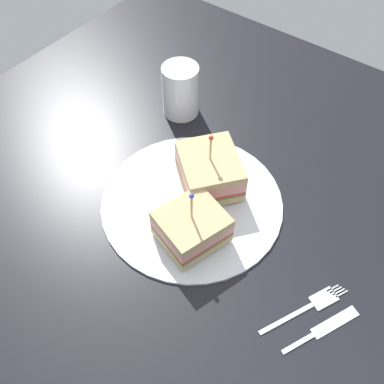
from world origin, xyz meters
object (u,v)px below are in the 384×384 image
(sandwich_half_back, at_px, (192,227))
(knife, at_px, (324,328))
(plate, at_px, (192,201))
(sandwich_half_front, at_px, (208,170))
(drink_glass, at_px, (181,93))
(fork, at_px, (312,304))

(sandwich_half_back, height_order, knife, sandwich_half_back)
(knife, bearing_deg, sandwich_half_back, -1.14)
(plate, xyz_separation_m, sandwich_half_front, (0.00, -0.05, 0.03))
(drink_glass, relative_size, fork, 0.76)
(drink_glass, bearing_deg, plate, 132.57)
(sandwich_half_back, bearing_deg, knife, 178.86)
(sandwich_half_back, height_order, fork, sandwich_half_back)
(plate, height_order, sandwich_half_back, sandwich_half_back)
(fork, bearing_deg, knife, 144.45)
(plate, height_order, fork, plate)
(sandwich_half_front, xyz_separation_m, sandwich_half_back, (-0.04, 0.10, -0.00))
(sandwich_half_front, height_order, fork, sandwich_half_front)
(plate, distance_m, sandwich_half_back, 0.07)
(sandwich_half_back, bearing_deg, sandwich_half_front, -67.04)
(drink_glass, distance_m, fork, 0.43)
(sandwich_half_front, xyz_separation_m, drink_glass, (0.14, -0.11, 0.01))
(sandwich_half_front, height_order, sandwich_half_back, sandwich_half_front)
(plate, bearing_deg, knife, 167.41)
(sandwich_half_front, xyz_separation_m, fork, (-0.23, 0.08, -0.03))
(sandwich_half_back, distance_m, drink_glass, 0.28)
(plate, distance_m, drink_glass, 0.22)
(fork, distance_m, knife, 0.03)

